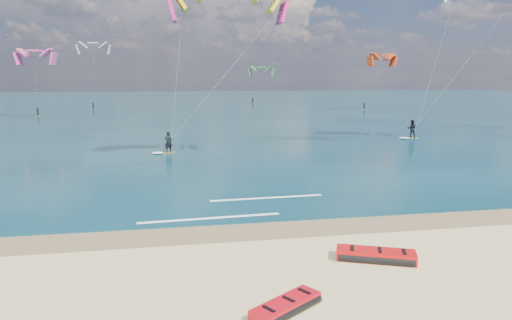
% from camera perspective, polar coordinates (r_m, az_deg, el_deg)
% --- Properties ---
extents(ground, '(320.00, 320.00, 0.00)m').
position_cam_1_polar(ground, '(55.87, -7.30, 3.53)').
color(ground, tan).
rests_on(ground, ground).
extents(wet_sand_strip, '(320.00, 2.40, 0.01)m').
position_cam_1_polar(wet_sand_strip, '(19.72, -1.74, -8.93)').
color(wet_sand_strip, brown).
rests_on(wet_sand_strip, ground).
extents(sea, '(320.00, 200.00, 0.04)m').
position_cam_1_polar(sea, '(119.64, -8.88, 7.06)').
color(sea, '#0A2B37').
rests_on(sea, ground).
extents(packed_kite_left, '(2.63, 2.23, 0.37)m').
position_cam_1_polar(packed_kite_left, '(13.56, 3.76, -18.36)').
color(packed_kite_left, red).
rests_on(packed_kite_left, ground).
extents(packed_kite_mid, '(3.24, 2.25, 0.44)m').
position_cam_1_polar(packed_kite_mid, '(17.38, 14.71, -12.01)').
color(packed_kite_mid, red).
rests_on(packed_kite_mid, ground).
extents(kitesurfer_main, '(12.42, 6.49, 14.81)m').
position_cam_1_polar(kitesurfer_main, '(37.29, -7.22, 12.02)').
color(kitesurfer_main, gold).
rests_on(kitesurfer_main, sea).
extents(kitesurfer_far, '(10.59, 8.07, 17.26)m').
position_cam_1_polar(kitesurfer_far, '(50.44, 22.92, 12.35)').
color(kitesurfer_far, '#93C31D').
rests_on(kitesurfer_far, sea).
extents(shoreline_foam, '(9.76, 3.63, 0.01)m').
position_cam_1_polar(shoreline_foam, '(23.07, -2.03, -5.96)').
color(shoreline_foam, white).
rests_on(shoreline_foam, ground).
extents(distant_kites, '(90.57, 34.88, 13.01)m').
position_cam_1_polar(distant_kites, '(95.59, -14.18, 9.49)').
color(distant_kites, gray).
rests_on(distant_kites, ground).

